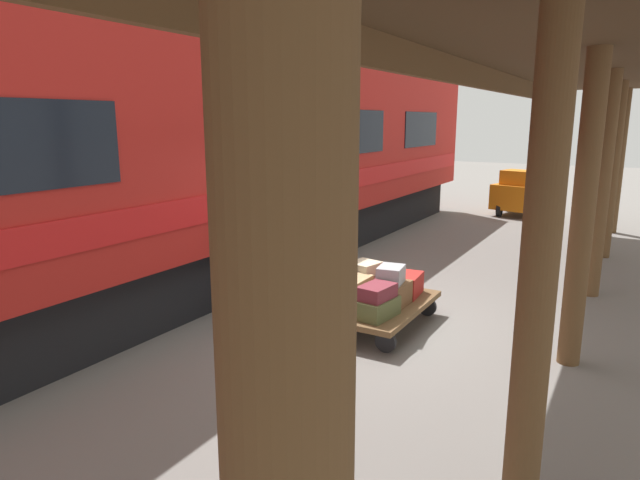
# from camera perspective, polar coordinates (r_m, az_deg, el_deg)

# --- Properties ---
(ground_plane) EXTENTS (60.00, 60.00, 0.00)m
(ground_plane) POSITION_cam_1_polar(r_m,az_deg,el_deg) (7.47, 6.72, -8.80)
(ground_plane) COLOR slate
(platform_canopy) EXTENTS (3.20, 17.87, 3.56)m
(platform_canopy) POSITION_cam_1_polar(r_m,az_deg,el_deg) (6.46, 26.27, 16.14)
(platform_canopy) COLOR brown
(platform_canopy) RESTS_ON ground_plane
(train_car) EXTENTS (3.02, 19.80, 4.00)m
(train_car) POSITION_cam_1_polar(r_m,az_deg,el_deg) (9.04, -14.61, 7.99)
(train_car) COLOR #B21E19
(train_car) RESTS_ON ground_plane
(luggage_cart) EXTENTS (1.34, 1.81, 0.33)m
(luggage_cart) POSITION_cam_1_polar(r_m,az_deg,el_deg) (7.40, 5.23, -6.65)
(luggage_cart) COLOR brown
(luggage_cart) RESTS_ON ground_plane
(suitcase_red_plastic) EXTENTS (0.41, 0.57, 0.29)m
(suitcase_red_plastic) POSITION_cam_1_polar(r_m,az_deg,el_deg) (7.66, 8.89, -4.56)
(suitcase_red_plastic) COLOR #AD231E
(suitcase_red_plastic) RESTS_ON luggage_cart
(suitcase_black_hardshell) EXTENTS (0.54, 0.53, 0.25)m
(suitcase_black_hardshell) POSITION_cam_1_polar(r_m,az_deg,el_deg) (7.05, 1.29, -6.07)
(suitcase_black_hardshell) COLOR black
(suitcase_black_hardshell) RESTS_ON luggage_cart
(suitcase_maroon_trunk) EXTENTS (0.51, 0.47, 0.21)m
(suitcase_maroon_trunk) POSITION_cam_1_polar(r_m,az_deg,el_deg) (7.90, 4.79, -4.24)
(suitcase_maroon_trunk) COLOR maroon
(suitcase_maroon_trunk) RESTS_ON luggage_cart
(suitcase_brown_leather) EXTENTS (0.38, 0.51, 0.30)m
(suitcase_brown_leather) POSITION_cam_1_polar(r_m,az_deg,el_deg) (7.22, 7.44, -5.53)
(suitcase_brown_leather) COLOR brown
(suitcase_brown_leather) RESTS_ON luggage_cart
(suitcase_olive_duffel) EXTENTS (0.45, 0.61, 0.23)m
(suitcase_olive_duffel) POSITION_cam_1_polar(r_m,az_deg,el_deg) (6.80, 5.79, -6.94)
(suitcase_olive_duffel) COLOR brown
(suitcase_olive_duffel) RESTS_ON luggage_cart
(suitcase_tan_vintage) EXTENTS (0.44, 0.58, 0.28)m
(suitcase_tan_vintage) POSITION_cam_1_polar(r_m,az_deg,el_deg) (7.46, 3.15, -4.93)
(suitcase_tan_vintage) COLOR tan
(suitcase_tan_vintage) RESTS_ON luggage_cart
(suitcase_burgundy_valise) EXTENTS (0.38, 0.51, 0.17)m
(suitcase_burgundy_valise) POSITION_cam_1_polar(r_m,az_deg,el_deg) (6.73, 5.87, -5.34)
(suitcase_burgundy_valise) COLOR maroon
(suitcase_burgundy_valise) RESTS_ON suitcase_olive_duffel
(suitcase_gray_aluminum) EXTENTS (0.36, 0.42, 0.22)m
(suitcase_gray_aluminum) POSITION_cam_1_polar(r_m,az_deg,el_deg) (7.13, 7.34, -3.57)
(suitcase_gray_aluminum) COLOR #9EA0A5
(suitcase_gray_aluminum) RESTS_ON suitcase_brown_leather
(suitcase_cream_canvas) EXTENTS (0.46, 0.47, 0.17)m
(suitcase_cream_canvas) POSITION_cam_1_polar(r_m,az_deg,el_deg) (7.88, 4.61, -2.87)
(suitcase_cream_canvas) COLOR beige
(suitcase_cream_canvas) RESTS_ON suitcase_maroon_trunk
(porter_in_overalls) EXTENTS (0.72, 0.54, 1.70)m
(porter_in_overalls) POSITION_cam_1_polar(r_m,az_deg,el_deg) (7.39, -1.81, -1.43)
(porter_in_overalls) COLOR navy
(porter_in_overalls) RESTS_ON ground_plane
(porter_by_door) EXTENTS (0.74, 0.59, 1.70)m
(porter_by_door) POSITION_cam_1_polar(r_m,az_deg,el_deg) (8.16, -4.55, -0.14)
(porter_by_door) COLOR #332D28
(porter_by_door) RESTS_ON ground_plane
(baggage_tug) EXTENTS (1.48, 1.92, 1.30)m
(baggage_tug) POSITION_cam_1_polar(r_m,az_deg,el_deg) (16.81, 20.03, 4.55)
(baggage_tug) COLOR orange
(baggage_tug) RESTS_ON ground_plane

